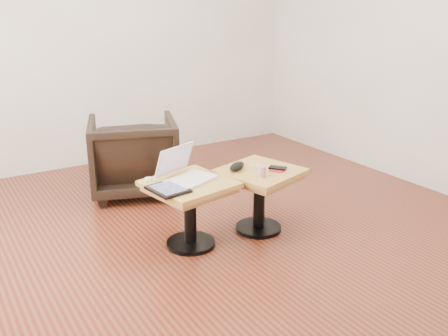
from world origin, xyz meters
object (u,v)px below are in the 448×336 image
side_table_right (259,185)px  striped_cup (262,172)px  side_table_left (190,198)px  laptop (186,173)px  armchair (133,156)px

side_table_right → striped_cup: striped_cup is taller
side_table_left → side_table_right: bearing=-15.4°
side_table_left → side_table_right: 0.56m
side_table_left → laptop: (0.00, 0.06, 0.17)m
laptop → striped_cup: 0.54m
side_table_left → armchair: 1.19m
side_table_right → laptop: 0.59m
side_table_left → laptop: bearing=76.5°
laptop → armchair: 1.14m
armchair → side_table_left: bearing=106.7°
armchair → laptop: bearing=106.7°
laptop → armchair: size_ratio=0.55×
striped_cup → side_table_right: bearing=58.5°
striped_cup → laptop: bearing=152.9°
side_table_left → armchair: size_ratio=0.81×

